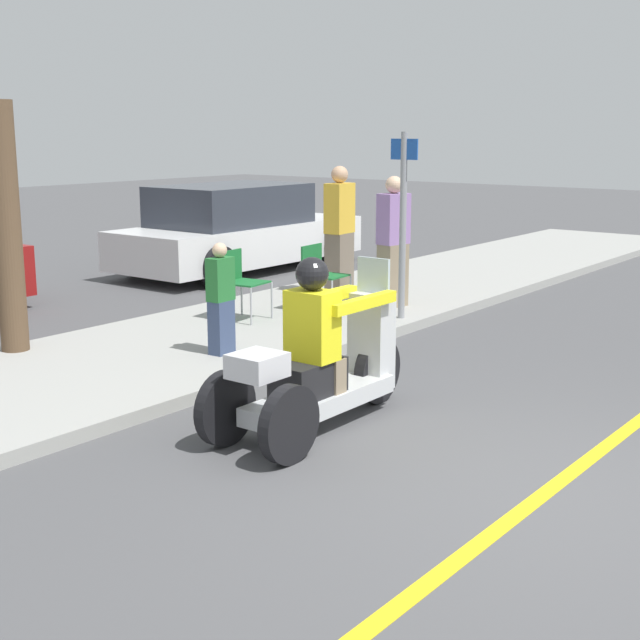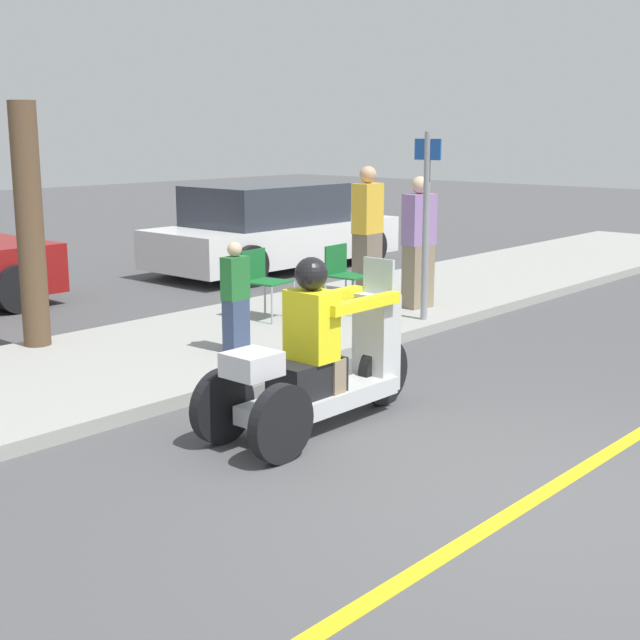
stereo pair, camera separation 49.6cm
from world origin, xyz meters
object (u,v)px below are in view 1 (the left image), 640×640
Objects in this scene: parked_car_lot_left at (237,230)px; tree_trunk at (7,228)px; spectator_with_child at (339,233)px; spectator_end_of_line at (221,301)px; folding_chair_set_back at (320,271)px; motorcycle_trike at (320,367)px; folding_chair_curbside at (239,277)px; spectator_near_curb at (393,244)px; street_sign at (403,218)px.

tree_trunk reaches higher than parked_car_lot_left.
spectator_with_child is 3.29m from parked_car_lot_left.
folding_chair_set_back is at bearing 13.25° from spectator_end_of_line.
parked_car_lot_left is (4.63, 4.05, 0.02)m from spectator_end_of_line.
spectator_with_child reaches higher than motorcycle_trike.
spectator_with_child is at bearing -112.28° from parked_car_lot_left.
spectator_end_of_line reaches higher than folding_chair_curbside.
spectator_near_curb is 0.66× the size of tree_trunk.
folding_chair_set_back is (-0.79, 0.57, -0.29)m from spectator_near_curb.
spectator_end_of_line is at bearing -138.82° from parked_car_lot_left.
street_sign reaches higher than folding_chair_set_back.
street_sign is at bearing 22.58° from motorcycle_trike.
motorcycle_trike is 4.51m from spectator_near_curb.
spectator_near_curb is 2.02× the size of folding_chair_set_back.
tree_trunk is at bearing 170.35° from spectator_with_child.
spectator_end_of_line reaches higher than folding_chair_set_back.
spectator_with_child is (4.31, 2.98, 0.46)m from motorcycle_trike.
motorcycle_trike is 1.24× the size of spectator_with_child.
spectator_with_child is 1.76m from street_sign.
spectator_end_of_line is at bearing -143.49° from folding_chair_curbside.
tree_trunk is (-4.58, 0.78, 0.41)m from spectator_with_child.
folding_chair_set_back is at bearing 144.05° from spectator_near_curb.
folding_chair_set_back is 1.09m from folding_chair_curbside.
tree_trunk is (-2.54, 0.79, 0.75)m from folding_chair_curbside.
tree_trunk reaches higher than folding_chair_curbside.
spectator_with_child is at bearing 75.88° from spectator_near_curb.
street_sign reaches higher than folding_chair_curbside.
spectator_with_child is 0.79× the size of street_sign.
spectator_with_child is 2.13× the size of folding_chair_set_back.
motorcycle_trike is 0.86× the size of tree_trunk.
folding_chair_set_back is at bearing -155.98° from spectator_with_child.
tree_trunk reaches higher than street_sign.
folding_chair_curbside is (-0.99, 0.45, 0.00)m from folding_chair_set_back.
parked_car_lot_left is 2.07× the size of street_sign.
street_sign is (-0.55, -0.48, 0.40)m from spectator_near_curb.
spectator_end_of_line is 1.38× the size of folding_chair_curbside.
folding_chair_curbside is at bearing 52.50° from motorcycle_trike.
folding_chair_curbside is (1.36, 1.00, -0.04)m from spectator_end_of_line.
parked_car_lot_left is at bearing 67.72° from spectator_with_child.
motorcycle_trike is 2.64× the size of folding_chair_set_back.
parked_car_lot_left is 6.28m from tree_trunk.
parked_car_lot_left is at bearing 65.78° from street_sign.
folding_chair_set_back is 4.19m from parked_car_lot_left.
folding_chair_set_back is at bearing -123.19° from parked_car_lot_left.
spectator_with_child is 3.55m from spectator_end_of_line.
parked_car_lot_left is at bearing 56.81° from folding_chair_set_back.
spectator_end_of_line is 1.69m from folding_chair_curbside.
folding_chair_set_back is at bearing -19.44° from tree_trunk.
parked_car_lot_left is (2.29, 3.50, 0.06)m from folding_chair_set_back.
spectator_with_child reaches higher than folding_chair_curbside.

